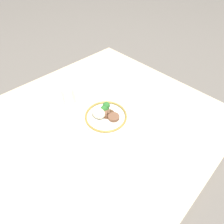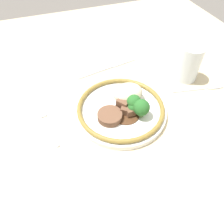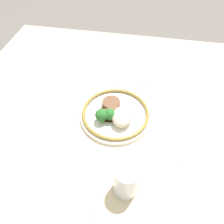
{
  "view_description": "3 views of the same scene",
  "coord_description": "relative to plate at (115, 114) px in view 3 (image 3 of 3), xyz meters",
  "views": [
    {
      "loc": [
        -0.53,
        0.38,
        0.76
      ],
      "look_at": [
        -0.05,
        -0.07,
        0.09
      ],
      "focal_mm": 28.0,
      "sensor_mm": 36.0,
      "label": 1
    },
    {
      "loc": [
        -0.19,
        -0.42,
        0.48
      ],
      "look_at": [
        -0.06,
        -0.06,
        0.06
      ],
      "focal_mm": 35.0,
      "sensor_mm": 36.0,
      "label": 2
    },
    {
      "loc": [
        0.46,
        0.03,
        0.63
      ],
      "look_at": [
        -0.02,
        -0.06,
        0.07
      ],
      "focal_mm": 35.0,
      "sensor_mm": 36.0,
      "label": 3
    }
  ],
  "objects": [
    {
      "name": "ground_plane",
      "position": [
        0.02,
        0.05,
        -0.06
      ],
      "size": [
        8.0,
        8.0,
        0.0
      ],
      "primitive_type": "plane",
      "color": "#5B5651"
    },
    {
      "name": "dining_table",
      "position": [
        0.02,
        0.05,
        -0.04
      ],
      "size": [
        1.17,
        1.3,
        0.04
      ],
      "color": "beige",
      "rests_on": "ground"
    },
    {
      "name": "plate",
      "position": [
        0.0,
        0.0,
        0.0
      ],
      "size": [
        0.25,
        0.25,
        0.07
      ],
      "color": "white",
      "rests_on": "dining_table"
    },
    {
      "name": "juice_glass",
      "position": [
        0.24,
        0.07,
        0.03
      ],
      "size": [
        0.07,
        0.07,
        0.11
      ],
      "color": "yellow",
      "rests_on": "dining_table"
    },
    {
      "name": "fork",
      "position": [
        -0.2,
        0.05,
        -0.02
      ],
      "size": [
        0.04,
        0.17,
        0.0
      ],
      "rotation": [
        0.0,
        0.0,
        1.75
      ],
      "color": "#ADADB2",
      "rests_on": "dining_table"
    },
    {
      "name": "knife",
      "position": [
        0.03,
        0.2,
        -0.02
      ],
      "size": [
        0.22,
        0.05,
        0.0
      ],
      "rotation": [
        0.0,
        0.0,
        0.18
      ],
      "color": "#ADADB2",
      "rests_on": "dining_table"
    },
    {
      "name": "spoon",
      "position": [
        0.28,
        0.0,
        -0.02
      ],
      "size": [
        0.16,
        0.04,
        0.01
      ],
      "rotation": [
        0.0,
        0.0,
        -0.18
      ],
      "color": "#ADADB2",
      "rests_on": "dining_table"
    }
  ]
}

